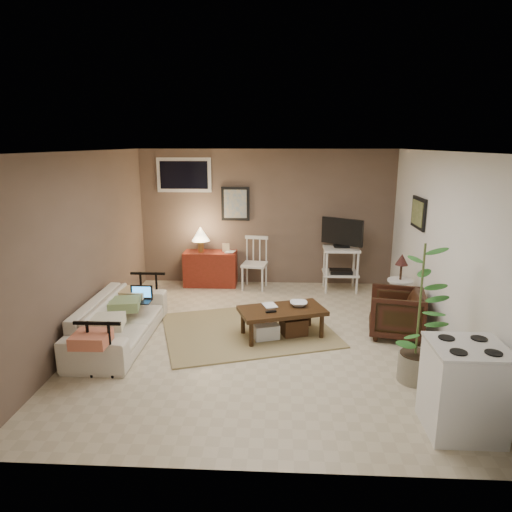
# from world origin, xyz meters

# --- Properties ---
(floor) EXTENTS (5.00, 5.00, 0.00)m
(floor) POSITION_xyz_m (0.00, 0.00, 0.00)
(floor) COLOR #C1B293
(floor) RESTS_ON ground
(art_back) EXTENTS (0.50, 0.03, 0.60)m
(art_back) POSITION_xyz_m (-0.55, 2.48, 1.45)
(art_back) COLOR black
(art_right) EXTENTS (0.03, 0.60, 0.45)m
(art_right) POSITION_xyz_m (2.23, 1.05, 1.52)
(art_right) COLOR black
(window) EXTENTS (0.96, 0.03, 0.60)m
(window) POSITION_xyz_m (-1.45, 2.48, 1.95)
(window) COLOR silver
(rug) EXTENTS (2.64, 2.36, 0.02)m
(rug) POSITION_xyz_m (-0.18, 0.26, 0.01)
(rug) COLOR #958357
(rug) RESTS_ON floor
(coffee_table) EXTENTS (1.22, 0.89, 0.42)m
(coffee_table) POSITION_xyz_m (0.28, 0.07, 0.23)
(coffee_table) COLOR #381F0F
(coffee_table) RESTS_ON floor
(sofa) EXTENTS (0.57, 1.94, 0.76)m
(sofa) POSITION_xyz_m (-1.80, -0.17, 0.38)
(sofa) COLOR #EDE5CD
(sofa) RESTS_ON floor
(sofa_pillows) EXTENTS (0.37, 1.85, 0.13)m
(sofa_pillows) POSITION_xyz_m (-1.75, -0.39, 0.47)
(sofa_pillows) COLOR beige
(sofa_pillows) RESTS_ON sofa
(sofa_end_rails) EXTENTS (0.52, 1.94, 0.65)m
(sofa_end_rails) POSITION_xyz_m (-1.69, -0.17, 0.33)
(sofa_end_rails) COLOR black
(sofa_end_rails) RESTS_ON floor
(laptop) EXTENTS (0.30, 0.22, 0.20)m
(laptop) POSITION_xyz_m (-1.61, 0.17, 0.49)
(laptop) COLOR black
(laptop) RESTS_ON sofa
(red_console) EXTENTS (0.93, 0.41, 1.07)m
(red_console) POSITION_xyz_m (-1.00, 2.26, 0.37)
(red_console) COLOR maroon
(red_console) RESTS_ON floor
(spindle_chair) EXTENTS (0.47, 0.47, 0.91)m
(spindle_chair) POSITION_xyz_m (-0.19, 2.16, 0.43)
(spindle_chair) COLOR silver
(spindle_chair) RESTS_ON floor
(tv_stand) EXTENTS (0.65, 0.49, 1.26)m
(tv_stand) POSITION_xyz_m (1.30, 2.11, 0.67)
(tv_stand) COLOR silver
(tv_stand) RESTS_ON floor
(side_table) EXTENTS (0.36, 0.36, 0.96)m
(side_table) POSITION_xyz_m (1.99, 0.84, 0.60)
(side_table) COLOR silver
(side_table) RESTS_ON floor
(armchair) EXTENTS (0.75, 0.78, 0.69)m
(armchair) POSITION_xyz_m (1.79, 0.20, 0.34)
(armchair) COLOR black
(armchair) RESTS_ON floor
(potted_plant) EXTENTS (0.39, 0.39, 1.54)m
(potted_plant) POSITION_xyz_m (1.70, -1.01, 0.82)
(potted_plant) COLOR gray
(potted_plant) RESTS_ON floor
(stove) EXTENTS (0.63, 0.59, 0.83)m
(stove) POSITION_xyz_m (1.86, -1.88, 0.41)
(stove) COLOR white
(stove) RESTS_ON floor
(bowl) EXTENTS (0.23, 0.06, 0.23)m
(bowl) POSITION_xyz_m (0.50, 0.20, 0.51)
(bowl) COLOR #381F0F
(bowl) RESTS_ON coffee_table
(book_table) EXTENTS (0.16, 0.07, 0.22)m
(book_table) POSITION_xyz_m (0.04, 0.13, 0.50)
(book_table) COLOR #381F0F
(book_table) RESTS_ON coffee_table
(book_console) EXTENTS (0.16, 0.05, 0.21)m
(book_console) POSITION_xyz_m (-0.70, 2.26, 0.72)
(book_console) COLOR #381F0F
(book_console) RESTS_ON red_console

